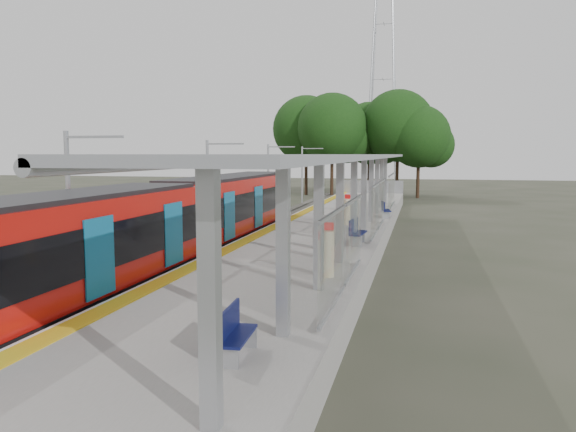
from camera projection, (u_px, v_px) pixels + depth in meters
The scene contains 16 objects.
ground at pixel (148, 416), 10.04m from camera, with size 200.00×200.00×0.00m, color #474438.
trackbed at pixel (247, 238), 30.40m from camera, with size 3.00×70.00×0.24m, color #59544C.
platform at pixel (329, 234), 29.32m from camera, with size 6.00×50.00×1.00m, color gray.
tactile_strip at pixel (281, 223), 29.85m from camera, with size 0.60×50.00×0.02m, color yellow.
end_fence at pixel (371, 187), 53.33m from camera, with size 6.00×0.10×1.20m, color #9EA0A5.
train at pixel (171, 224), 21.15m from camera, with size 2.74×27.60×3.62m.
canopy at pixel (351, 165), 24.86m from camera, with size 3.27×38.00×3.66m.
pylon at pixel (383, 52), 78.78m from camera, with size 8.00×4.00×38.00m, color #9EA0A5, non-canonical shape.
tree_cluster at pixel (361, 130), 61.91m from camera, with size 19.72×12.12×11.65m.
catenary_masts at pixel (209, 188), 29.52m from camera, with size 2.08×48.16×5.40m.
bench_near at pixel (234, 331), 10.11m from camera, with size 0.50×1.37×0.92m.
bench_mid at pixel (356, 231), 22.85m from camera, with size 0.59×1.58×1.05m.
bench_far at pixel (385, 209), 32.69m from camera, with size 0.68×1.42×0.94m.
info_pillar_near at pixel (328, 253), 16.75m from camera, with size 0.37×0.37×1.65m.
info_pillar_far at pixel (347, 212), 29.17m from camera, with size 0.36×0.36×1.59m.
litter_bin at pixel (318, 237), 21.82m from camera, with size 0.44×0.44×0.90m, color #9EA0A5.
Camera 1 is at (4.66, -8.74, 4.66)m, focal length 35.00 mm.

